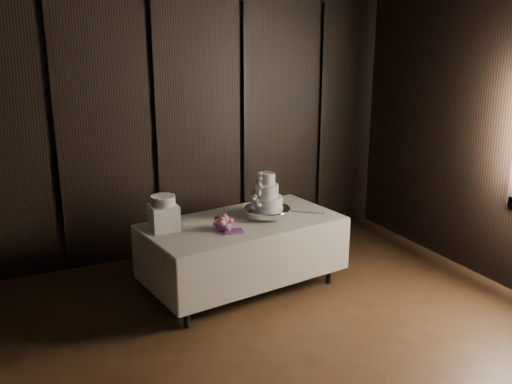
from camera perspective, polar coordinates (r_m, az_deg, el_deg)
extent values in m
cube|color=black|center=(6.71, -9.83, 6.00)|extent=(6.04, 0.04, 3.04)
cube|color=white|center=(5.80, -1.34, -2.98)|extent=(2.10, 1.29, 0.01)
cube|color=white|center=(5.94, -1.31, -6.62)|extent=(1.93, 1.15, 0.71)
cylinder|color=silver|center=(5.93, 1.12, -2.04)|extent=(0.58, 0.58, 0.09)
cylinder|color=white|center=(5.89, 1.13, -1.04)|extent=(0.32, 0.32, 0.13)
cylinder|color=white|center=(5.86, 1.13, 0.14)|extent=(0.23, 0.23, 0.13)
cylinder|color=white|center=(5.82, 1.14, 1.34)|extent=(0.16, 0.16, 0.13)
cube|color=white|center=(5.59, -9.20, -2.53)|extent=(0.26, 0.26, 0.25)
cylinder|color=white|center=(5.54, -9.28, -0.84)|extent=(0.31, 0.31, 0.09)
cube|color=silver|center=(6.06, 4.75, -2.05)|extent=(0.29, 0.26, 0.01)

